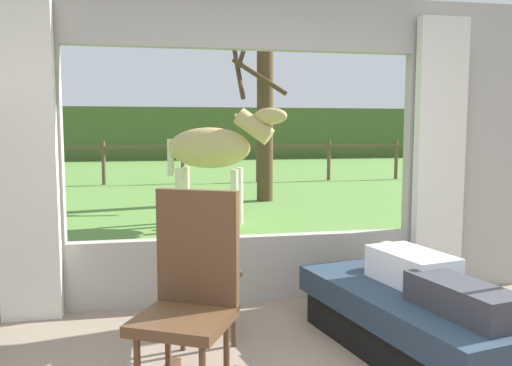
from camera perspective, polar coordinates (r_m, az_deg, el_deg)
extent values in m
cube|color=#9E998E|center=(5.14, 21.73, 3.48)|extent=(1.15, 0.12, 2.55)
cube|color=#9E998E|center=(4.54, -1.13, -9.17)|extent=(2.90, 0.12, 0.55)
cube|color=#9E998E|center=(4.47, -1.19, 17.12)|extent=(2.90, 0.12, 0.45)
cube|color=beige|center=(4.29, -23.66, 1.98)|extent=(0.44, 0.10, 2.40)
cube|color=beige|center=(4.85, 19.25, 2.55)|extent=(0.44, 0.10, 2.40)
cube|color=#568438|center=(15.31, -8.20, 0.49)|extent=(36.00, 21.68, 0.02)
cube|color=#485E2D|center=(25.07, -9.39, 5.32)|extent=(36.00, 2.00, 2.40)
cube|color=black|center=(3.72, 17.42, -15.47)|extent=(1.12, 1.70, 0.24)
cube|color=#233342|center=(3.65, 17.53, -12.39)|extent=(1.22, 1.85, 0.18)
cube|color=silver|center=(3.71, 16.53, -8.81)|extent=(0.45, 0.66, 0.22)
cube|color=#333338|center=(3.23, 21.44, -11.58)|extent=(0.41, 0.72, 0.18)
sphere|color=tan|center=(4.05, 14.01, -7.52)|extent=(0.20, 0.20, 0.20)
cube|color=#4C331E|center=(2.92, -7.89, -14.56)|extent=(0.65, 0.65, 0.06)
cube|color=#4C331E|center=(3.01, -6.35, -7.16)|extent=(0.45, 0.27, 0.68)
cylinder|color=#4C331E|center=(3.22, -9.54, -16.51)|extent=(0.04, 0.04, 0.38)
cylinder|color=#4C331E|center=(3.09, -3.22, -17.42)|extent=(0.04, 0.04, 0.38)
cube|color=#4C331E|center=(3.68, -5.50, -9.10)|extent=(0.44, 0.44, 0.03)
cylinder|color=#4C331E|center=(3.59, -7.97, -13.90)|extent=(0.04, 0.04, 0.49)
cylinder|color=#4C331E|center=(3.62, -2.43, -13.67)|extent=(0.04, 0.04, 0.49)
cylinder|color=#4C331E|center=(3.91, -8.25, -12.22)|extent=(0.04, 0.04, 0.49)
cylinder|color=#4C331E|center=(3.94, -3.19, -12.02)|extent=(0.04, 0.04, 0.49)
cylinder|color=#4C5156|center=(3.72, -6.84, -7.79)|extent=(0.14, 0.14, 0.12)
sphere|color=#2D6B2D|center=(3.68, -6.87, -5.52)|extent=(0.22, 0.22, 0.22)
cube|color=black|center=(3.64, -4.14, -8.82)|extent=(0.16, 0.15, 0.03)
cube|color=#B22D28|center=(3.63, -3.89, -8.44)|extent=(0.18, 0.14, 0.02)
cube|color=#59336B|center=(3.61, -3.87, -8.09)|extent=(0.19, 0.17, 0.03)
cube|color=#337247|center=(3.61, -3.98, -7.68)|extent=(0.20, 0.12, 0.03)
ellipsoid|color=tan|center=(7.80, -5.11, 3.82)|extent=(1.36, 0.99, 0.60)
cylinder|color=tan|center=(7.63, -0.20, 6.15)|extent=(0.65, 0.47, 0.53)
ellipsoid|color=tan|center=(7.59, 1.59, 7.26)|extent=(0.52, 0.37, 0.24)
cube|color=beige|center=(7.65, -0.79, 6.35)|extent=(0.43, 0.24, 0.32)
cylinder|color=beige|center=(8.00, -9.24, 2.75)|extent=(0.13, 0.13, 0.55)
cylinder|color=beige|center=(7.91, -1.82, -1.40)|extent=(0.11, 0.11, 0.85)
cylinder|color=beige|center=(7.60, -2.36, -1.70)|extent=(0.11, 0.11, 0.85)
cylinder|color=beige|center=(8.14, -7.59, -1.24)|extent=(0.11, 0.11, 0.85)
cylinder|color=beige|center=(7.84, -8.34, -1.53)|extent=(0.11, 0.11, 0.85)
cylinder|color=#4C3823|center=(10.38, 0.98, 6.59)|extent=(0.32, 0.32, 3.10)
cylinder|color=#47331E|center=(10.60, -1.26, 14.45)|extent=(0.48, 0.86, 0.89)
cylinder|color=#47331E|center=(10.32, -2.00, 12.35)|extent=(0.13, 1.06, 1.25)
cylinder|color=#47331E|center=(10.01, 0.39, 11.46)|extent=(1.01, 0.55, 0.73)
cylinder|color=brown|center=(14.22, -24.26, 1.87)|extent=(0.10, 0.10, 1.10)
cylinder|color=brown|center=(13.90, -16.21, 2.08)|extent=(0.10, 0.10, 1.10)
cylinder|color=brown|center=(13.86, -7.94, 2.25)|extent=(0.10, 0.10, 1.10)
cylinder|color=brown|center=(14.11, 0.20, 2.37)|extent=(0.10, 0.10, 1.10)
cylinder|color=brown|center=(14.64, 7.91, 2.44)|extent=(0.10, 0.10, 1.10)
cylinder|color=brown|center=(15.40, 14.97, 2.47)|extent=(0.10, 0.10, 1.10)
cylinder|color=brown|center=(16.38, 21.27, 2.47)|extent=(0.10, 0.10, 1.10)
cube|color=brown|center=(13.84, -7.96, 3.90)|extent=(16.00, 0.06, 0.08)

